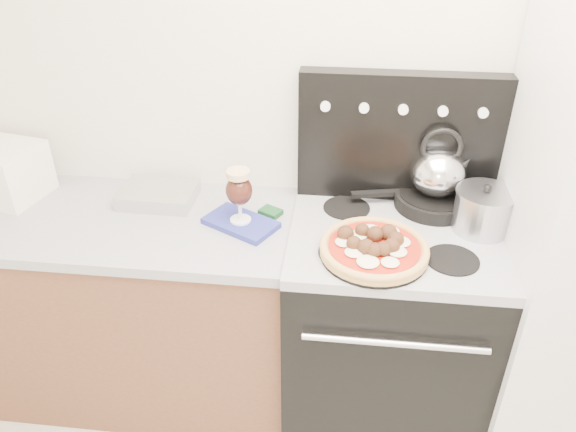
# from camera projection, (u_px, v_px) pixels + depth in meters

# --- Properties ---
(room_shell) EXTENTS (3.52, 3.01, 2.52)m
(room_shell) POSITION_uv_depth(u_px,v_px,m) (394.00, 335.00, 1.11)
(room_shell) COLOR beige
(room_shell) RESTS_ON ground
(base_cabinet) EXTENTS (1.45, 0.60, 0.86)m
(base_cabinet) POSITION_uv_depth(u_px,v_px,m) (124.00, 308.00, 2.41)
(base_cabinet) COLOR brown
(base_cabinet) RESTS_ON ground
(countertop) EXTENTS (1.48, 0.63, 0.04)m
(countertop) POSITION_uv_depth(u_px,v_px,m) (106.00, 220.00, 2.17)
(countertop) COLOR #A3A2AB
(countertop) RESTS_ON base_cabinet
(stove_body) EXTENTS (0.76, 0.65, 0.88)m
(stove_body) POSITION_uv_depth(u_px,v_px,m) (384.00, 331.00, 2.28)
(stove_body) COLOR black
(stove_body) RESTS_ON ground
(cooktop) EXTENTS (0.76, 0.65, 0.04)m
(cooktop) POSITION_uv_depth(u_px,v_px,m) (395.00, 237.00, 2.03)
(cooktop) COLOR #ADADB2
(cooktop) RESTS_ON stove_body
(backguard) EXTENTS (0.76, 0.08, 0.50)m
(backguard) POSITION_uv_depth(u_px,v_px,m) (399.00, 138.00, 2.12)
(backguard) COLOR black
(backguard) RESTS_ON cooktop
(foil_sheet) EXTENTS (0.30, 0.22, 0.06)m
(foil_sheet) POSITION_uv_depth(u_px,v_px,m) (159.00, 195.00, 2.24)
(foil_sheet) COLOR white
(foil_sheet) RESTS_ON countertop
(oven_mitt) EXTENTS (0.31, 0.26, 0.02)m
(oven_mitt) POSITION_uv_depth(u_px,v_px,m) (241.00, 223.00, 2.09)
(oven_mitt) COLOR navy
(oven_mitt) RESTS_ON countertop
(beer_glass) EXTENTS (0.12, 0.12, 0.21)m
(beer_glass) POSITION_uv_depth(u_px,v_px,m) (239.00, 196.00, 2.03)
(beer_glass) COLOR #34150F
(beer_glass) RESTS_ON oven_mitt
(pizza_pan) EXTENTS (0.42, 0.42, 0.01)m
(pizza_pan) POSITION_uv_depth(u_px,v_px,m) (374.00, 254.00, 1.90)
(pizza_pan) COLOR black
(pizza_pan) RESTS_ON cooktop
(pizza) EXTENTS (0.38, 0.38, 0.05)m
(pizza) POSITION_uv_depth(u_px,v_px,m) (374.00, 246.00, 1.88)
(pizza) COLOR #C67B44
(pizza) RESTS_ON pizza_pan
(skillet) EXTENTS (0.36, 0.36, 0.05)m
(skillet) POSITION_uv_depth(u_px,v_px,m) (433.00, 200.00, 2.16)
(skillet) COLOR black
(skillet) RESTS_ON cooktop
(tea_kettle) EXTENTS (0.22, 0.22, 0.23)m
(tea_kettle) POSITION_uv_depth(u_px,v_px,m) (439.00, 168.00, 2.09)
(tea_kettle) COLOR white
(tea_kettle) RESTS_ON skillet
(stock_pot) EXTENTS (0.25, 0.25, 0.15)m
(stock_pot) POSITION_uv_depth(u_px,v_px,m) (483.00, 212.00, 2.00)
(stock_pot) COLOR #B1B1B9
(stock_pot) RESTS_ON cooktop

